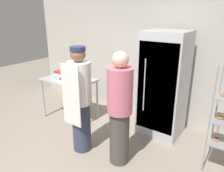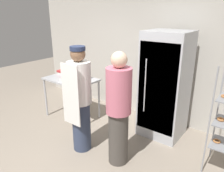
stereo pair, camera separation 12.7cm
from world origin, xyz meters
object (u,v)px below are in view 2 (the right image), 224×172
binder_stack (65,72)px  person_customer (119,110)px  donut_box (67,79)px  person_baker (80,99)px  blender_pitcher (87,73)px  refrigerator (165,86)px

binder_stack → person_customer: bearing=-21.4°
donut_box → binder_stack: 0.59m
person_baker → binder_stack: bearing=146.8°
person_customer → person_baker: bearing=-172.2°
binder_stack → person_baker: bearing=-33.2°
blender_pitcher → binder_stack: bearing=-176.9°
donut_box → person_customer: person_customer is taller
person_baker → refrigerator: bearing=55.9°
donut_box → binder_stack: donut_box is taller
refrigerator → donut_box: bearing=-158.0°
person_baker → person_customer: (0.70, 0.10, -0.02)m
blender_pitcher → person_baker: person_baker is taller
refrigerator → person_customer: bearing=-98.5°
donut_box → binder_stack: (-0.47, 0.35, -0.01)m
refrigerator → person_baker: (-0.88, -1.30, -0.06)m
donut_box → person_baker: 1.09m
donut_box → person_customer: size_ratio=0.15×
donut_box → person_baker: (0.93, -0.57, -0.02)m
binder_stack → person_customer: person_customer is taller
blender_pitcher → refrigerator: bearing=12.1°
donut_box → blender_pitcher: size_ratio=0.99×
donut_box → refrigerator: bearing=22.0°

